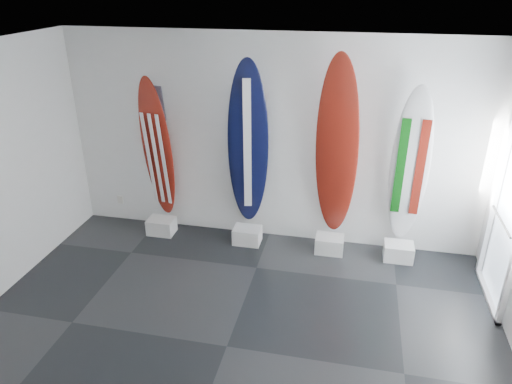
% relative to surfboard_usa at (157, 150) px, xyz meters
% --- Properties ---
extents(floor, '(6.00, 6.00, 0.00)m').
position_rel_surfboard_usa_xyz_m(floor, '(1.64, -2.28, -1.33)').
color(floor, black).
rests_on(floor, ground).
extents(ceiling, '(6.00, 6.00, 0.00)m').
position_rel_surfboard_usa_xyz_m(ceiling, '(1.64, -2.28, 1.67)').
color(ceiling, white).
rests_on(ceiling, wall_back).
extents(wall_back, '(6.00, 0.00, 6.00)m').
position_rel_surfboard_usa_xyz_m(wall_back, '(1.64, 0.22, 0.17)').
color(wall_back, white).
rests_on(wall_back, ground).
extents(display_block_usa, '(0.40, 0.30, 0.24)m').
position_rel_surfboard_usa_xyz_m(display_block_usa, '(0.00, -0.10, -1.21)').
color(display_block_usa, silver).
rests_on(display_block_usa, floor).
extents(surfboard_usa, '(0.55, 0.42, 2.19)m').
position_rel_surfboard_usa_xyz_m(surfboard_usa, '(0.00, 0.00, 0.00)').
color(surfboard_usa, maroon).
rests_on(surfboard_usa, display_block_usa).
extents(display_block_navy, '(0.40, 0.30, 0.24)m').
position_rel_surfboard_usa_xyz_m(display_block_navy, '(1.36, -0.10, -1.21)').
color(display_block_navy, silver).
rests_on(display_block_navy, floor).
extents(surfboard_navy, '(0.64, 0.54, 2.49)m').
position_rel_surfboard_usa_xyz_m(surfboard_navy, '(1.36, 0.00, 0.15)').
color(surfboard_navy, black).
rests_on(surfboard_navy, display_block_navy).
extents(display_block_swiss, '(0.40, 0.30, 0.24)m').
position_rel_surfboard_usa_xyz_m(display_block_swiss, '(2.58, -0.10, -1.21)').
color(display_block_swiss, silver).
rests_on(display_block_swiss, floor).
extents(surfboard_swiss, '(0.64, 0.44, 2.59)m').
position_rel_surfboard_usa_xyz_m(surfboard_swiss, '(2.58, 0.00, 0.20)').
color(surfboard_swiss, maroon).
rests_on(surfboard_swiss, display_block_swiss).
extents(display_block_italy, '(0.40, 0.30, 0.24)m').
position_rel_surfboard_usa_xyz_m(display_block_italy, '(3.54, -0.10, -1.21)').
color(display_block_italy, silver).
rests_on(display_block_italy, floor).
extents(surfboard_italy, '(0.52, 0.30, 2.23)m').
position_rel_surfboard_usa_xyz_m(surfboard_italy, '(3.54, 0.00, 0.02)').
color(surfboard_italy, white).
rests_on(surfboard_italy, display_block_italy).
extents(wall_outlet, '(0.09, 0.02, 0.13)m').
position_rel_surfboard_usa_xyz_m(wall_outlet, '(-0.81, 0.20, -0.98)').
color(wall_outlet, silver).
rests_on(wall_outlet, wall_back).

